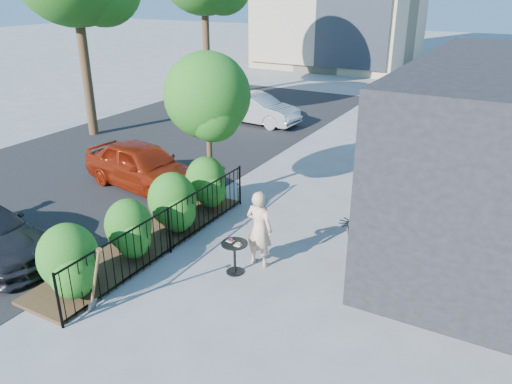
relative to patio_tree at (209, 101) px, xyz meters
The scene contains 11 objects.
ground 4.50m from the patio_tree, 50.96° to the right, with size 120.00×120.00×0.00m, color gray.
fence 3.61m from the patio_tree, 75.06° to the right, with size 0.05×6.05×1.10m.
planting_bed 3.88m from the patio_tree, 89.26° to the right, with size 1.30×6.00×0.08m, color #382616.
shrubs 3.37m from the patio_tree, 87.08° to the right, with size 1.10×5.60×1.24m.
patio_tree is the anchor object (origin of this frame).
street 5.51m from the patio_tree, behind, with size 9.00×30.00×0.01m, color black.
cafe_table 4.33m from the patio_tree, 49.06° to the right, with size 0.55×0.55×0.73m.
woman 3.99m from the patio_tree, 39.81° to the right, with size 0.61×0.40×1.67m, color #D6A88A.
shovel 5.67m from the patio_tree, 79.25° to the right, with size 0.49×0.19×1.43m.
car_red 3.11m from the patio_tree, behind, with size 1.59×3.95×1.35m, color maroon.
car_silver 8.62m from the patio_tree, 111.00° to the left, with size 1.33×3.82×1.26m, color #A7A7AC.
Camera 1 is at (4.85, -7.54, 5.51)m, focal length 35.00 mm.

